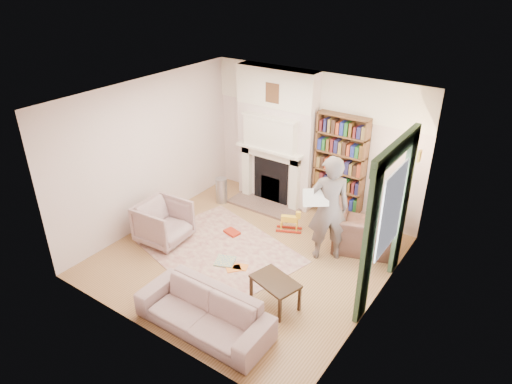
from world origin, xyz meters
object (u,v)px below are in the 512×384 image
Objects in this scene: sofa at (204,312)px; coffee_table at (275,292)px; bookcase at (340,163)px; armchair_reading at (365,231)px; armchair_left at (164,223)px; man_reading at (329,209)px; paraffin_heater at (222,190)px; rocking_horse at (289,221)px.

sofa is 2.80× the size of coffee_table.
armchair_reading is at bearing -39.72° from bookcase.
armchair_left is 0.45× the size of man_reading.
bookcase reaches higher than man_reading.
bookcase is at bearing 87.49° from sofa.
armchair_reading is 0.58× the size of sofa.
armchair_left reaches higher than paraffin_heater.
coffee_table is (0.55, 0.97, -0.06)m from sofa.
rocking_horse is (-0.89, 1.90, -0.01)m from coffee_table.
sofa is (2.04, -1.29, -0.10)m from armchair_left.
paraffin_heater is (-2.71, 0.52, -0.67)m from man_reading.
bookcase is 2.64× the size of coffee_table.
coffee_table is at bearing 50.44° from man_reading.
bookcase is 1.45m from man_reading.
man_reading is at bearing -45.19° from rocking_horse.
coffee_table is (-0.05, -1.55, -0.72)m from man_reading.
armchair_left is 1.20× the size of coffee_table.
armchair_reading is 1.62× the size of coffee_table.
coffee_table is 2.10m from rocking_horse.
paraffin_heater is at bearing 157.98° from coffee_table.
man_reading reaches higher than rocking_horse.
man_reading is (2.64, 1.24, 0.56)m from armchair_left.
armchair_reading is 3.59m from armchair_left.
armchair_reading reaches higher than coffee_table.
man_reading is 1.71m from coffee_table.
paraffin_heater is (-3.16, -0.08, -0.09)m from armchair_reading.
man_reading is 3.43× the size of paraffin_heater.
rocking_horse is at bearing -115.71° from bookcase.
sofa is 4.04× the size of rocking_horse.
armchair_left is 1.76m from paraffin_heater.
rocking_horse is (-0.48, -1.01, -0.96)m from bookcase.
sofa is at bearing 52.72° from armchair_reading.
bookcase is at bearing -109.19° from man_reading.
bookcase reaches higher than paraffin_heater.
sofa is at bearing -55.25° from paraffin_heater.
armchair_left is 2.62m from coffee_table.
sofa is 3.71m from paraffin_heater.
man_reading reaches higher than coffee_table.
bookcase is 1.43m from armchair_reading.
armchair_reading is 1.35× the size of armchair_left.
armchair_left reaches higher than rocking_horse.
paraffin_heater is at bearing -1.93° from armchair_left.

